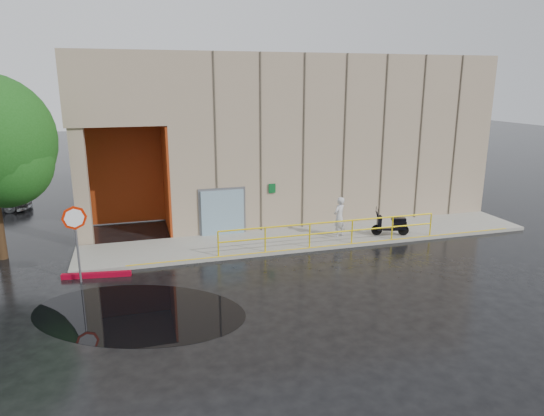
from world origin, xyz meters
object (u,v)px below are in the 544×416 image
(red_curb, at_px, (97,275))
(person, at_px, (339,217))
(stop_sign, at_px, (75,228))
(scooter, at_px, (391,219))

(red_curb, bearing_deg, person, 8.82)
(stop_sign, height_order, red_curb, stop_sign)
(scooter, distance_m, red_curb, 12.39)
(person, xyz_separation_m, stop_sign, (-10.54, -1.86, 0.95))
(scooter, xyz_separation_m, stop_sign, (-12.82, -1.35, 1.10))
(person, bearing_deg, scooter, 135.44)
(red_curb, bearing_deg, stop_sign, -148.56)
(person, height_order, stop_sign, stop_sign)
(scooter, height_order, red_curb, scooter)
(person, relative_size, stop_sign, 0.65)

